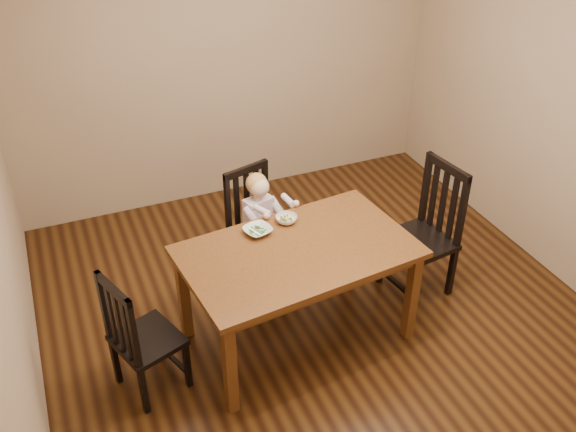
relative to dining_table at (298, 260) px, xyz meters
name	(u,v)px	position (x,y,z in m)	size (l,w,h in m)	color
room	(322,155)	(0.24, 0.17, 0.67)	(4.01, 4.01, 2.71)	#43260E
dining_table	(298,260)	(0.00, 0.00, 0.00)	(1.63, 1.09, 0.77)	#4F2C12
chair_child	(257,228)	(-0.02, 0.77, -0.22)	(0.51, 0.49, 0.96)	black
chair_left	(140,337)	(-1.12, -0.07, -0.23)	(0.50, 0.51, 0.93)	black
chair_right	(425,233)	(1.12, 0.14, -0.17)	(0.50, 0.52, 1.08)	black
toddler	(260,218)	(-0.01, 0.72, -0.10)	(0.29, 0.36, 0.50)	silver
bowl_peas	(258,231)	(-0.18, 0.28, 0.11)	(0.19, 0.19, 0.05)	white
bowl_veg	(286,219)	(0.05, 0.33, 0.11)	(0.15, 0.15, 0.05)	white
fork	(254,231)	(-0.22, 0.25, 0.13)	(0.08, 0.10, 0.05)	silver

